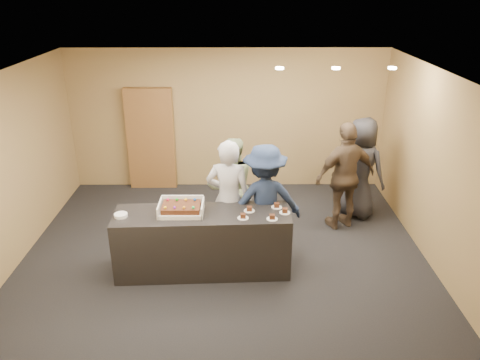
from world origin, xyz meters
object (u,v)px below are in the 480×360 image
(storage_cabinet, at_px, (151,139))
(person_navy_man, at_px, (264,201))
(person_brown_extra, at_px, (345,176))
(sheet_cake, at_px, (181,207))
(plate_stack, at_px, (121,215))
(serving_counter, at_px, (203,242))
(person_dark_suit, at_px, (360,168))
(person_sage_man, at_px, (232,186))
(cake_box, at_px, (182,210))
(person_server_grey, at_px, (229,199))

(storage_cabinet, height_order, person_navy_man, storage_cabinet)
(storage_cabinet, xyz_separation_m, person_brown_extra, (3.42, -1.66, -0.10))
(sheet_cake, relative_size, plate_stack, 2.88)
(storage_cabinet, bearing_deg, plate_stack, -87.93)
(plate_stack, relative_size, person_navy_man, 0.10)
(serving_counter, relative_size, person_dark_suit, 1.36)
(serving_counter, relative_size, person_navy_man, 1.39)
(person_dark_suit, bearing_deg, person_sage_man, 55.47)
(person_sage_man, bearing_deg, person_navy_man, 107.98)
(plate_stack, bearing_deg, person_sage_man, 39.80)
(person_navy_man, bearing_deg, plate_stack, 6.79)
(serving_counter, relative_size, person_brown_extra, 1.33)
(person_sage_man, bearing_deg, cake_box, 41.40)
(storage_cabinet, height_order, plate_stack, storage_cabinet)
(storage_cabinet, height_order, person_dark_suit, storage_cabinet)
(serving_counter, distance_m, person_server_grey, 0.73)
(storage_cabinet, relative_size, cake_box, 3.31)
(storage_cabinet, xyz_separation_m, person_server_grey, (1.54, -2.50, -0.10))
(person_brown_extra, bearing_deg, storage_cabinet, -45.71)
(storage_cabinet, bearing_deg, person_server_grey, -58.29)
(person_server_grey, xyz_separation_m, person_navy_man, (0.52, 0.00, -0.04))
(person_server_grey, xyz_separation_m, person_brown_extra, (1.87, 0.84, 0.00))
(person_brown_extra, xyz_separation_m, person_dark_suit, (0.34, 0.41, -0.02))
(storage_cabinet, xyz_separation_m, person_dark_suit, (3.76, -1.25, -0.11))
(person_server_grey, bearing_deg, person_brown_extra, -145.94)
(serving_counter, xyz_separation_m, person_brown_extra, (2.23, 1.29, 0.45))
(storage_cabinet, height_order, person_brown_extra, storage_cabinet)
(person_sage_man, xyz_separation_m, person_dark_suit, (2.18, 0.57, 0.08))
(person_brown_extra, relative_size, person_dark_suit, 1.02)
(person_sage_man, bearing_deg, serving_counter, 53.31)
(sheet_cake, height_order, plate_stack, sheet_cake)
(sheet_cake, height_order, person_dark_suit, person_dark_suit)
(person_server_grey, height_order, person_sage_man, person_server_grey)
(sheet_cake, bearing_deg, person_dark_suit, 30.85)
(cake_box, xyz_separation_m, person_dark_suit, (2.85, 1.68, -0.06))
(storage_cabinet, relative_size, person_sage_man, 1.24)
(serving_counter, height_order, cake_box, cake_box)
(person_navy_man, bearing_deg, person_server_grey, -8.78)
(person_dark_suit, bearing_deg, storage_cabinet, 22.38)
(plate_stack, distance_m, person_navy_man, 2.03)
(person_sage_man, distance_m, person_brown_extra, 1.85)
(serving_counter, xyz_separation_m, plate_stack, (-1.08, -0.09, 0.47))
(sheet_cake, relative_size, person_dark_suit, 0.29)
(serving_counter, xyz_separation_m, storage_cabinet, (-1.19, 2.95, 0.54))
(serving_counter, xyz_separation_m, person_dark_suit, (2.57, 1.70, 0.43))
(person_navy_man, xyz_separation_m, person_brown_extra, (1.36, 0.84, 0.04))
(sheet_cake, bearing_deg, person_server_grey, 35.33)
(storage_cabinet, xyz_separation_m, plate_stack, (0.11, -3.04, -0.07))
(serving_counter, relative_size, plate_stack, 13.51)
(person_sage_man, bearing_deg, plate_stack, 22.29)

